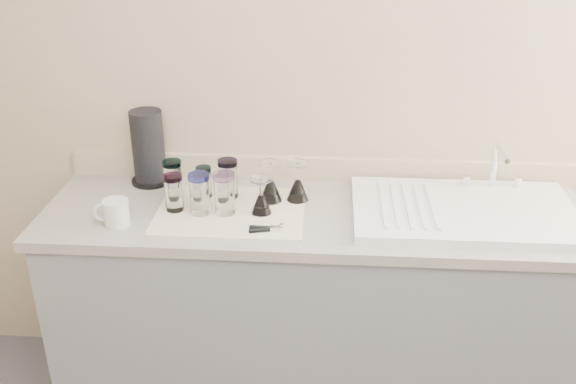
# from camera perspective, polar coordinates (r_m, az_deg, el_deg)

# --- Properties ---
(room_envelope) EXTENTS (3.54, 3.50, 2.52)m
(room_envelope) POSITION_cam_1_polar(r_m,az_deg,el_deg) (1.05, 1.09, 0.19)
(room_envelope) COLOR #535358
(room_envelope) RESTS_ON ground
(counter_unit) EXTENTS (2.06, 0.62, 0.90)m
(counter_unit) POSITION_cam_1_polar(r_m,az_deg,el_deg) (2.65, 2.27, -10.35)
(counter_unit) COLOR slate
(counter_unit) RESTS_ON ground
(sink_unit) EXTENTS (0.82, 0.50, 0.22)m
(sink_unit) POSITION_cam_1_polar(r_m,az_deg,el_deg) (2.46, 15.42, -1.62)
(sink_unit) COLOR white
(sink_unit) RESTS_ON counter_unit
(dish_towel) EXTENTS (0.55, 0.42, 0.01)m
(dish_towel) POSITION_cam_1_polar(r_m,az_deg,el_deg) (2.42, -5.09, -1.68)
(dish_towel) COLOR white
(dish_towel) RESTS_ON counter_unit
(tumbler_teal) EXTENTS (0.07, 0.07, 0.15)m
(tumbler_teal) POSITION_cam_1_polar(r_m,az_deg,el_deg) (2.52, -10.19, 1.21)
(tumbler_teal) COLOR white
(tumbler_teal) RESTS_ON dish_towel
(tumbler_cyan) EXTENTS (0.06, 0.06, 0.12)m
(tumbler_cyan) POSITION_cam_1_polar(r_m,az_deg,el_deg) (2.51, -7.48, 0.93)
(tumbler_cyan) COLOR white
(tumbler_cyan) RESTS_ON dish_towel
(tumbler_purple) EXTENTS (0.08, 0.08, 0.15)m
(tumbler_purple) POSITION_cam_1_polar(r_m,az_deg,el_deg) (2.49, -5.35, 1.22)
(tumbler_purple) COLOR white
(tumbler_purple) RESTS_ON dish_towel
(tumbler_magenta) EXTENTS (0.07, 0.07, 0.14)m
(tumbler_magenta) POSITION_cam_1_polar(r_m,az_deg,el_deg) (2.41, -10.12, -0.03)
(tumbler_magenta) COLOR white
(tumbler_magenta) RESTS_ON dish_towel
(tumbler_blue) EXTENTS (0.08, 0.08, 0.16)m
(tumbler_blue) POSITION_cam_1_polar(r_m,az_deg,el_deg) (2.37, -7.87, -0.12)
(tumbler_blue) COLOR white
(tumbler_blue) RESTS_ON dish_towel
(tumbler_lavender) EXTENTS (0.08, 0.08, 0.16)m
(tumbler_lavender) POSITION_cam_1_polar(r_m,az_deg,el_deg) (2.36, -5.67, -0.10)
(tumbler_lavender) COLOR white
(tumbler_lavender) RESTS_ON dish_towel
(goblet_back_left) EXTENTS (0.09, 0.09, 0.16)m
(goblet_back_left) POSITION_cam_1_polar(r_m,az_deg,el_deg) (2.46, -1.55, 0.39)
(goblet_back_left) COLOR white
(goblet_back_left) RESTS_ON dish_towel
(goblet_back_right) EXTENTS (0.09, 0.09, 0.15)m
(goblet_back_right) POSITION_cam_1_polar(r_m,az_deg,el_deg) (2.46, 0.86, 0.44)
(goblet_back_right) COLOR white
(goblet_back_right) RESTS_ON dish_towel
(goblet_front_left) EXTENTS (0.08, 0.08, 0.14)m
(goblet_front_left) POSITION_cam_1_polar(r_m,az_deg,el_deg) (2.37, -2.39, -0.82)
(goblet_front_left) COLOR white
(goblet_front_left) RESTS_ON dish_towel
(can_opener) EXTENTS (0.12, 0.05, 0.02)m
(can_opener) POSITION_cam_1_polar(r_m,az_deg,el_deg) (2.26, -1.94, -3.28)
(can_opener) COLOR silver
(can_opener) RESTS_ON dish_towel
(white_mug) EXTENTS (0.13, 0.10, 0.10)m
(white_mug) POSITION_cam_1_polar(r_m,az_deg,el_deg) (2.38, -15.10, -1.77)
(white_mug) COLOR silver
(white_mug) RESTS_ON counter_unit
(paper_towel_roll) EXTENTS (0.16, 0.16, 0.31)m
(paper_towel_roll) POSITION_cam_1_polar(r_m,az_deg,el_deg) (2.66, -12.30, 3.83)
(paper_towel_roll) COLOR black
(paper_towel_roll) RESTS_ON counter_unit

